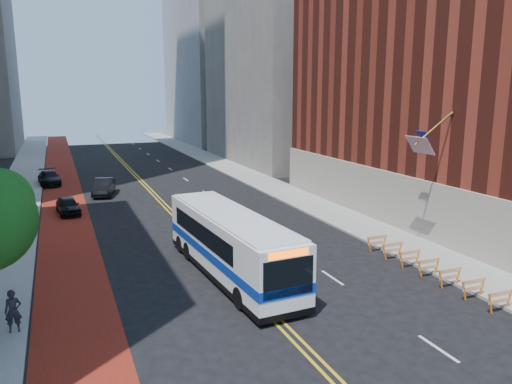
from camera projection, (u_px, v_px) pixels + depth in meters
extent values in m
plane|color=black|center=(304.00, 348.00, 19.35)|extent=(160.00, 160.00, 0.00)
cube|color=gray|center=(15.00, 207.00, 42.22)|extent=(4.00, 140.00, 0.15)
cube|color=gray|center=(274.00, 187.00, 50.98)|extent=(4.00, 140.00, 0.15)
cube|color=maroon|center=(64.00, 204.00, 43.66)|extent=(3.60, 140.00, 0.01)
cube|color=gold|center=(155.00, 197.00, 46.55)|extent=(0.14, 140.00, 0.01)
cube|color=gold|center=(158.00, 197.00, 46.68)|extent=(0.14, 140.00, 0.01)
cube|color=silver|center=(438.00, 348.00, 19.28)|extent=(0.14, 2.20, 0.01)
cube|color=silver|center=(332.00, 278.00, 26.55)|extent=(0.14, 2.20, 0.01)
cube|color=silver|center=(272.00, 237.00, 33.82)|extent=(0.14, 2.20, 0.01)
cube|color=silver|center=(233.00, 211.00, 41.10)|extent=(0.14, 2.20, 0.01)
cube|color=silver|center=(206.00, 193.00, 48.37)|extent=(0.14, 2.20, 0.01)
cube|color=silver|center=(186.00, 179.00, 55.64)|extent=(0.14, 2.20, 0.01)
cube|color=silver|center=(170.00, 169.00, 62.91)|extent=(0.14, 2.20, 0.01)
cube|color=silver|center=(158.00, 161.00, 70.19)|extent=(0.14, 2.20, 0.01)
cube|color=silver|center=(148.00, 154.00, 77.46)|extent=(0.14, 2.20, 0.01)
cube|color=silver|center=(140.00, 149.00, 84.73)|extent=(0.14, 2.20, 0.01)
cube|color=silver|center=(133.00, 144.00, 92.00)|extent=(0.14, 2.20, 0.01)
cube|color=silver|center=(127.00, 140.00, 99.28)|extent=(0.14, 2.20, 0.01)
cube|color=maroon|center=(502.00, 73.00, 36.07)|extent=(16.00, 36.00, 22.00)
cube|color=#9E9384|center=(404.00, 203.00, 34.98)|extent=(0.50, 36.00, 4.00)
cube|color=black|center=(469.00, 239.00, 29.74)|extent=(0.35, 2.80, 2.20)
cube|color=black|center=(396.00, 213.00, 36.11)|extent=(0.35, 2.80, 2.20)
cube|color=black|center=(344.00, 194.00, 42.47)|extent=(0.35, 2.80, 2.20)
cube|color=#A57F33|center=(453.00, 112.00, 30.04)|extent=(0.25, 0.25, 0.25)
cylinder|color=#A57F33|center=(435.00, 128.00, 29.73)|extent=(2.85, 0.12, 2.05)
cube|color=#B21419|center=(420.00, 145.00, 29.56)|extent=(0.75, 1.90, 1.05)
cube|color=navy|center=(423.00, 135.00, 30.06)|extent=(0.39, 0.85, 0.52)
cube|color=slate|center=(295.00, 13.00, 67.35)|extent=(18.00, 26.00, 40.00)
cube|color=orange|center=(490.00, 304.00, 22.14)|extent=(0.32, 0.06, 0.99)
cube|color=orange|center=(509.00, 300.00, 22.54)|extent=(0.32, 0.06, 0.99)
cube|color=orange|center=(500.00, 293.00, 22.26)|extent=(1.25, 0.05, 0.22)
cube|color=orange|center=(500.00, 301.00, 22.33)|extent=(1.25, 0.05, 0.18)
cube|color=orange|center=(464.00, 291.00, 23.55)|extent=(0.32, 0.06, 0.99)
cube|color=orange|center=(482.00, 288.00, 23.95)|extent=(0.32, 0.06, 0.99)
cube|color=orange|center=(474.00, 281.00, 23.67)|extent=(1.25, 0.05, 0.22)
cube|color=orange|center=(473.00, 288.00, 23.74)|extent=(1.25, 0.05, 0.18)
cube|color=orange|center=(441.00, 280.00, 24.96)|extent=(0.32, 0.06, 0.99)
cube|color=orange|center=(458.00, 277.00, 25.36)|extent=(0.32, 0.06, 0.99)
cube|color=orange|center=(450.00, 271.00, 25.08)|extent=(1.25, 0.05, 0.22)
cube|color=orange|center=(450.00, 277.00, 25.15)|extent=(1.25, 0.05, 0.18)
cube|color=orange|center=(420.00, 269.00, 26.37)|extent=(0.32, 0.06, 0.99)
cube|color=orange|center=(437.00, 267.00, 26.77)|extent=(0.32, 0.06, 0.99)
cube|color=orange|center=(429.00, 261.00, 26.49)|extent=(1.25, 0.05, 0.22)
cube|color=orange|center=(428.00, 267.00, 26.56)|extent=(1.25, 0.05, 0.18)
cube|color=orange|center=(401.00, 260.00, 27.78)|extent=(0.32, 0.06, 0.99)
cube|color=orange|center=(417.00, 258.00, 28.18)|extent=(0.32, 0.06, 0.99)
cube|color=orange|center=(410.00, 252.00, 27.90)|extent=(1.25, 0.05, 0.22)
cube|color=orange|center=(409.00, 258.00, 27.97)|extent=(1.25, 0.05, 0.18)
cube|color=orange|center=(384.00, 252.00, 29.19)|extent=(0.32, 0.06, 0.99)
cube|color=orange|center=(400.00, 250.00, 29.59)|extent=(0.32, 0.06, 0.99)
cube|color=orange|center=(393.00, 244.00, 29.31)|extent=(1.25, 0.05, 0.22)
cube|color=orange|center=(392.00, 250.00, 29.38)|extent=(1.25, 0.05, 0.18)
cube|color=orange|center=(369.00, 245.00, 30.59)|extent=(0.32, 0.06, 0.99)
cube|color=orange|center=(384.00, 243.00, 31.00)|extent=(0.32, 0.06, 0.99)
cube|color=orange|center=(377.00, 237.00, 30.71)|extent=(1.25, 0.05, 0.22)
cube|color=orange|center=(377.00, 243.00, 30.78)|extent=(1.25, 0.05, 0.18)
cube|color=white|center=(231.00, 243.00, 26.48)|extent=(3.53, 12.68, 2.98)
cube|color=#0A2E9C|center=(231.00, 251.00, 26.57)|extent=(3.57, 12.73, 0.47)
cube|color=black|center=(225.00, 230.00, 27.11)|extent=(3.34, 8.93, 0.99)
cube|color=black|center=(288.00, 278.00, 20.92)|extent=(2.39, 0.26, 1.67)
cube|color=black|center=(193.00, 210.00, 31.89)|extent=(2.17, 0.25, 1.04)
cube|color=#FF5905|center=(289.00, 254.00, 20.70)|extent=(1.90, 0.21, 0.31)
cube|color=white|center=(230.00, 215.00, 26.17)|extent=(3.35, 12.05, 0.13)
cube|color=black|center=(231.00, 269.00, 26.78)|extent=(3.56, 12.72, 0.31)
cylinder|color=black|center=(240.00, 298.00, 22.68)|extent=(0.38, 1.06, 1.04)
cylinder|color=black|center=(287.00, 289.00, 23.72)|extent=(0.38, 1.06, 1.04)
cylinder|color=black|center=(189.00, 251.00, 29.32)|extent=(0.38, 1.06, 1.04)
cylinder|color=black|center=(227.00, 245.00, 30.37)|extent=(0.38, 1.06, 1.04)
cylinder|color=black|center=(181.00, 244.00, 30.65)|extent=(0.38, 1.06, 1.04)
cylinder|color=black|center=(218.00, 239.00, 31.69)|extent=(0.38, 1.06, 1.04)
imported|color=black|center=(68.00, 206.00, 40.12)|extent=(2.02, 4.13, 1.36)
imported|color=black|center=(104.00, 187.00, 47.24)|extent=(2.68, 5.02, 1.57)
imported|color=black|center=(49.00, 178.00, 52.46)|extent=(2.48, 5.19, 1.46)
imported|color=black|center=(13.00, 311.00, 20.15)|extent=(0.65, 0.43, 1.78)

